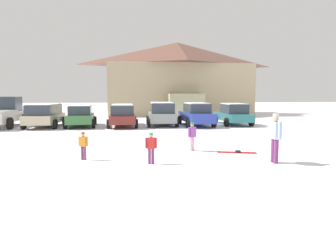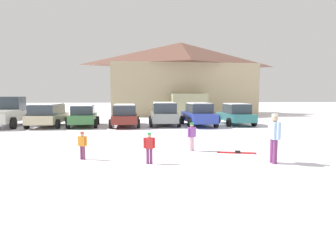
# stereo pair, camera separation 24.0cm
# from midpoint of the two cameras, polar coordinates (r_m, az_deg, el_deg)

# --- Properties ---
(ground) EXTENTS (160.00, 160.00, 0.00)m
(ground) POSITION_cam_midpoint_polar(r_m,az_deg,el_deg) (7.59, 4.79, -11.64)
(ground) COLOR white
(ski_lodge) EXTENTS (16.70, 10.63, 8.32)m
(ski_lodge) POSITION_cam_midpoint_polar(r_m,az_deg,el_deg) (35.48, 1.58, 9.09)
(ski_lodge) COLOR tan
(ski_lodge) RESTS_ON ground
(parked_beige_suv) EXTENTS (2.26, 4.51, 1.65)m
(parked_beige_suv) POSITION_cam_midpoint_polar(r_m,az_deg,el_deg) (23.06, -22.69, 2.03)
(parked_beige_suv) COLOR #BCB18D
(parked_beige_suv) RESTS_ON ground
(parked_green_coupe) EXTENTS (2.34, 4.39, 1.56)m
(parked_green_coupe) POSITION_cam_midpoint_polar(r_m,az_deg,el_deg) (22.47, -16.55, 1.90)
(parked_green_coupe) COLOR #366E39
(parked_green_coupe) RESTS_ON ground
(parked_maroon_van) EXTENTS (2.22, 4.60, 1.60)m
(parked_maroon_van) POSITION_cam_midpoint_polar(r_m,az_deg,el_deg) (21.97, -8.98, 2.19)
(parked_maroon_van) COLOR maroon
(parked_maroon_van) RESTS_ON ground
(parked_grey_wagon) EXTENTS (2.23, 4.09, 1.74)m
(parked_grey_wagon) POSITION_cam_midpoint_polar(r_m,az_deg,el_deg) (22.28, -1.54, 2.47)
(parked_grey_wagon) COLOR gray
(parked_grey_wagon) RESTS_ON ground
(parked_blue_hatchback) EXTENTS (2.27, 4.72, 1.70)m
(parked_blue_hatchback) POSITION_cam_midpoint_polar(r_m,az_deg,el_deg) (22.26, 5.07, 2.25)
(parked_blue_hatchback) COLOR #2C40A8
(parked_blue_hatchback) RESTS_ON ground
(parked_teal_hatchback) EXTENTS (2.20, 4.35, 1.64)m
(parked_teal_hatchback) POSITION_cam_midpoint_polar(r_m,az_deg,el_deg) (23.45, 12.02, 2.26)
(parked_teal_hatchback) COLOR #2B7475
(parked_teal_hatchback) RESTS_ON ground
(pickup_truck) EXTENTS (2.65, 5.59, 2.15)m
(pickup_truck) POSITION_cam_midpoint_polar(r_m,az_deg,el_deg) (24.59, -29.24, 2.18)
(pickup_truck) COLOR beige
(pickup_truck) RESTS_ON ground
(skier_child_in_orange_jacket) EXTENTS (0.35, 0.22, 0.99)m
(skier_child_in_orange_jacket) POSITION_cam_midpoint_polar(r_m,az_deg,el_deg) (11.00, -16.43, -3.35)
(skier_child_in_orange_jacket) COLOR #79395F
(skier_child_in_orange_jacket) RESTS_ON ground
(skier_child_in_purple_jacket) EXTENTS (0.38, 0.29, 1.16)m
(skier_child_in_purple_jacket) POSITION_cam_midpoint_polar(r_m,az_deg,el_deg) (12.27, 4.07, -1.71)
(skier_child_in_purple_jacket) COLOR #EEBACC
(skier_child_in_purple_jacket) RESTS_ON ground
(skier_adult_in_blue_parka) EXTENTS (0.27, 0.62, 1.67)m
(skier_adult_in_blue_parka) POSITION_cam_midpoint_polar(r_m,az_deg,el_deg) (10.62, 19.14, -1.67)
(skier_adult_in_blue_parka) COLOR #6C3064
(skier_adult_in_blue_parka) RESTS_ON ground
(skier_child_in_red_jacket) EXTENTS (0.39, 0.16, 1.05)m
(skier_child_in_red_jacket) POSITION_cam_midpoint_polar(r_m,az_deg,el_deg) (9.95, -3.93, -3.89)
(skier_child_in_red_jacket) COLOR #6D3062
(skier_child_in_red_jacket) RESTS_ON ground
(pair_of_skis) EXTENTS (1.54, 0.67, 0.08)m
(pair_of_skis) POSITION_cam_midpoint_polar(r_m,az_deg,el_deg) (12.20, 12.47, -4.91)
(pair_of_skis) COLOR red
(pair_of_skis) RESTS_ON ground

